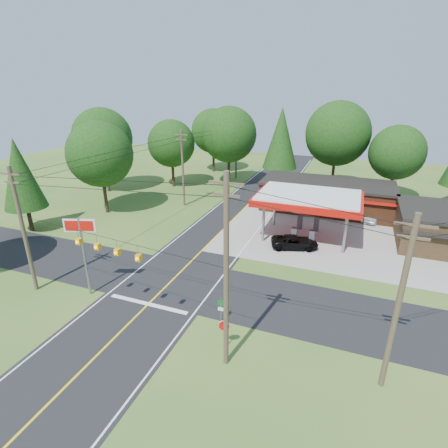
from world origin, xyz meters
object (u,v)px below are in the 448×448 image
(suv_car, at_px, (294,242))
(big_stop_sign, at_px, (82,239))
(sedan_car, at_px, (373,215))
(gas_canopy, at_px, (308,200))
(octagonal_stop_sign, at_px, (224,328))

(suv_car, distance_m, big_stop_sign, 19.79)
(sedan_car, bearing_deg, gas_canopy, -115.04)
(gas_canopy, height_order, suv_car, gas_canopy)
(octagonal_stop_sign, bearing_deg, sedan_car, 71.96)
(suv_car, distance_m, octagonal_stop_sign, 16.10)
(sedan_car, distance_m, octagonal_stop_sign, 28.42)
(sedan_car, height_order, octagonal_stop_sign, octagonal_stop_sign)
(gas_canopy, relative_size, sedan_car, 2.41)
(gas_canopy, distance_m, octagonal_stop_sign, 19.30)
(big_stop_sign, bearing_deg, octagonal_stop_sign, -9.51)
(gas_canopy, distance_m, big_stop_sign, 22.03)
(sedan_car, xyz_separation_m, big_stop_sign, (-20.80, -25.00, 3.95))
(gas_canopy, xyz_separation_m, big_stop_sign, (-14.00, -17.00, 0.43))
(suv_car, bearing_deg, sedan_car, -51.69)
(suv_car, height_order, sedan_car, sedan_car)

